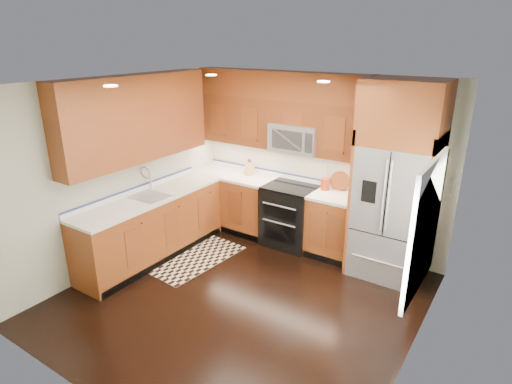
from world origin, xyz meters
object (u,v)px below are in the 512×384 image
Objects in this scene: range at (290,216)px; knife_block at (249,168)px; rug at (193,257)px; utensil_crock at (325,181)px; refrigerator at (396,183)px.

range is 1.05m from knife_block.
rug is 2.24m from utensil_crock.
refrigerator is 10.17× the size of knife_block.
refrigerator is (1.55, -0.04, 0.83)m from range.
utensil_crock reaches higher than knife_block.
range is 0.36× the size of refrigerator.
refrigerator reaches higher than rug.
rug is (-2.50, -1.15, -1.30)m from refrigerator.
refrigerator is at bearing -4.71° from knife_block.
refrigerator is at bearing 29.62° from rug.
range is 1.76m from refrigerator.
knife_block is (-2.41, 0.20, -0.26)m from refrigerator.
refrigerator is 3.04m from rug.
knife_block is at bearing 169.43° from range.
range reaches higher than rug.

